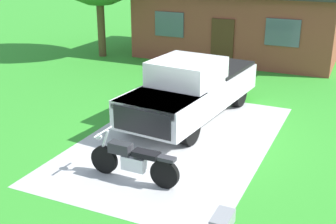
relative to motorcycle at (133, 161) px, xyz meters
name	(u,v)px	position (x,y,z in m)	size (l,w,h in m)	color
ground_plane	(177,141)	(0.05, 2.37, -0.47)	(80.00, 80.00, 0.00)	green
driveway_pad	(177,141)	(0.05, 2.37, -0.47)	(4.75, 7.64, 0.01)	#BCBCBC
motorcycle	(133,161)	(0.00, 0.00, 0.00)	(2.21, 0.70, 1.09)	black
pickup_truck	(193,87)	(-0.23, 4.22, 0.48)	(2.53, 5.78, 1.90)	black
neighbor_house	(239,18)	(-1.36, 12.97, 1.32)	(9.60, 5.60, 3.50)	brown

